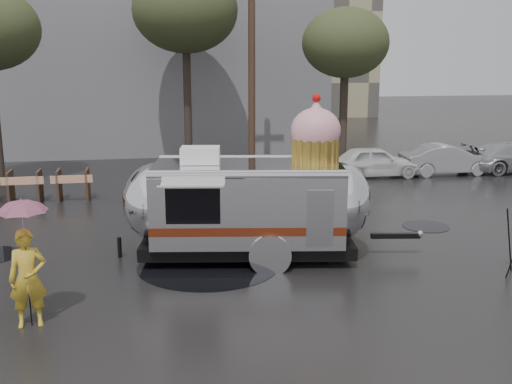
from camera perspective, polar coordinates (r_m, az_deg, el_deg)
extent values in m
plane|color=black|center=(10.87, -1.49, -11.92)|extent=(120.00, 120.00, 0.00)
cylinder|color=black|center=(16.52, 3.11, -3.24)|extent=(2.90, 2.90, 0.01)
cylinder|color=black|center=(17.10, 15.87, -3.16)|extent=(1.28, 1.28, 0.01)
cylinder|color=black|center=(13.46, -4.58, -6.99)|extent=(3.15, 3.15, 0.01)
cube|color=slate|center=(33.95, -14.63, 15.58)|extent=(22.00, 12.00, 13.00)
cylinder|color=#473323|center=(24.11, -0.41, 12.58)|extent=(0.28, 0.28, 9.00)
cylinder|color=#382D26|center=(24.86, -6.57, 9.91)|extent=(0.32, 0.32, 6.75)
ellipsoid|color=#303A1D|center=(24.90, -6.75, 16.82)|extent=(4.20, 4.20, 3.30)
cylinder|color=#382D26|center=(24.03, 8.34, 8.16)|extent=(0.32, 0.32, 5.40)
ellipsoid|color=#303A1D|center=(23.97, 8.53, 13.88)|extent=(3.36, 3.36, 2.64)
cube|color=#473323|center=(20.71, -22.34, 0.48)|extent=(0.08, 0.80, 1.00)
cube|color=#473323|center=(20.53, -19.90, 0.58)|extent=(0.08, 0.80, 1.00)
cube|color=#E5590C|center=(20.20, -21.39, 1.00)|extent=(1.30, 0.04, 0.25)
cube|color=#473323|center=(20.43, -18.24, 0.65)|extent=(0.08, 0.80, 1.00)
cube|color=#473323|center=(20.31, -15.73, 0.74)|extent=(0.08, 0.80, 1.00)
cube|color=#E5590C|center=(19.95, -17.17, 1.17)|extent=(1.30, 0.04, 0.25)
imported|color=silver|center=(23.66, 11.24, 3.10)|extent=(4.00, 1.80, 1.40)
imported|color=#B2B2B7|center=(24.88, 17.72, 3.20)|extent=(4.00, 1.80, 1.40)
cube|color=silver|center=(13.66, -0.83, -0.81)|extent=(4.49, 2.80, 1.72)
ellipsoid|color=silver|center=(13.83, 7.93, -0.77)|extent=(1.75, 2.39, 1.72)
ellipsoid|color=silver|center=(13.81, -9.59, -0.84)|extent=(1.75, 2.39, 1.72)
cube|color=black|center=(13.93, -0.81, -4.84)|extent=(5.02, 2.61, 0.29)
cylinder|color=black|center=(13.00, 1.33, -6.13)|extent=(0.69, 0.31, 0.67)
cylinder|color=black|center=(14.88, 1.01, -3.69)|extent=(0.69, 0.31, 0.67)
cylinder|color=silver|center=(12.86, 1.36, -6.11)|extent=(0.92, 0.23, 0.92)
cube|color=black|center=(14.32, 13.13, -4.08)|extent=(1.15, 0.28, 0.11)
sphere|color=silver|center=(14.46, 15.35, -3.85)|extent=(0.17, 0.17, 0.15)
cylinder|color=black|center=(14.26, -12.87, -5.15)|extent=(0.11, 0.11, 0.48)
cube|color=#531B0B|center=(12.72, -0.79, -3.85)|extent=(4.17, 0.66, 0.19)
cube|color=#531B0B|center=(14.83, -0.84, -1.45)|extent=(4.17, 0.66, 0.19)
cube|color=black|center=(12.60, -6.03, -1.37)|extent=(1.14, 0.20, 0.77)
cube|color=#BCB8B0|center=(12.27, -6.17, 0.54)|extent=(1.40, 0.67, 0.14)
cube|color=silver|center=(12.72, 6.12, -2.57)|extent=(0.57, 0.12, 1.24)
cube|color=white|center=(13.49, -5.32, 3.52)|extent=(0.94, 0.74, 0.36)
cylinder|color=gold|center=(13.54, 5.67, 3.95)|extent=(1.13, 1.13, 0.57)
ellipsoid|color=#F4ABB4|center=(13.48, 5.71, 5.88)|extent=(1.26, 1.26, 1.00)
cone|color=#F4ABB4|center=(13.43, 5.76, 7.99)|extent=(0.54, 0.54, 0.38)
sphere|color=red|center=(13.41, 5.78, 8.89)|extent=(0.22, 0.22, 0.19)
imported|color=gold|center=(10.98, -20.90, -7.69)|extent=(0.66, 0.49, 1.72)
imported|color=pink|center=(10.68, -21.34, -2.40)|extent=(1.04, 1.04, 0.71)
cylinder|color=black|center=(10.99, -20.89, -7.85)|extent=(0.02, 0.02, 1.65)
cylinder|color=black|center=(13.93, 22.97, -4.26)|extent=(0.32, 0.12, 1.44)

